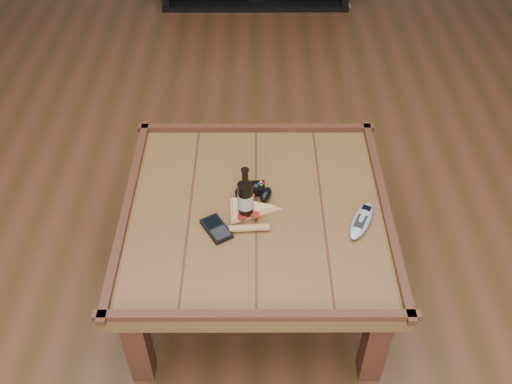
{
  "coord_description": "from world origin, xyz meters",
  "views": [
    {
      "loc": [
        -0.0,
        -1.51,
        1.98
      ],
      "look_at": [
        -0.0,
        0.02,
        0.52
      ],
      "focal_mm": 40.0,
      "sensor_mm": 36.0,
      "label": 1
    }
  ],
  "objects_px": {
    "game_controller": "(253,192)",
    "beer_bottle": "(245,197)",
    "pizza_slice": "(248,212)",
    "coffee_table": "(256,220)",
    "smartphone": "(216,229)",
    "remote_control": "(362,220)"
  },
  "relations": [
    {
      "from": "coffee_table",
      "to": "beer_bottle",
      "type": "distance_m",
      "value": 0.16
    },
    {
      "from": "beer_bottle",
      "to": "game_controller",
      "type": "relative_size",
      "value": 1.39
    },
    {
      "from": "beer_bottle",
      "to": "remote_control",
      "type": "distance_m",
      "value": 0.43
    },
    {
      "from": "pizza_slice",
      "to": "remote_control",
      "type": "height_order",
      "value": "remote_control"
    },
    {
      "from": "game_controller",
      "to": "pizza_slice",
      "type": "xyz_separation_m",
      "value": [
        -0.02,
        -0.1,
        -0.01
      ]
    },
    {
      "from": "pizza_slice",
      "to": "game_controller",
      "type": "bearing_deg",
      "value": 75.11
    },
    {
      "from": "smartphone",
      "to": "remote_control",
      "type": "distance_m",
      "value": 0.53
    },
    {
      "from": "game_controller",
      "to": "beer_bottle",
      "type": "bearing_deg",
      "value": -107.68
    },
    {
      "from": "beer_bottle",
      "to": "smartphone",
      "type": "height_order",
      "value": "beer_bottle"
    },
    {
      "from": "beer_bottle",
      "to": "game_controller",
      "type": "distance_m",
      "value": 0.13
    },
    {
      "from": "beer_bottle",
      "to": "pizza_slice",
      "type": "height_order",
      "value": "beer_bottle"
    },
    {
      "from": "coffee_table",
      "to": "pizza_slice",
      "type": "bearing_deg",
      "value": -137.56
    },
    {
      "from": "game_controller",
      "to": "coffee_table",
      "type": "bearing_deg",
      "value": -83.25
    },
    {
      "from": "pizza_slice",
      "to": "remote_control",
      "type": "xyz_separation_m",
      "value": [
        0.42,
        -0.05,
        0.01
      ]
    },
    {
      "from": "game_controller",
      "to": "remote_control",
      "type": "height_order",
      "value": "game_controller"
    },
    {
      "from": "smartphone",
      "to": "remote_control",
      "type": "height_order",
      "value": "remote_control"
    },
    {
      "from": "pizza_slice",
      "to": "smartphone",
      "type": "bearing_deg",
      "value": -148.03
    },
    {
      "from": "coffee_table",
      "to": "game_controller",
      "type": "height_order",
      "value": "game_controller"
    },
    {
      "from": "remote_control",
      "to": "coffee_table",
      "type": "bearing_deg",
      "value": -166.02
    },
    {
      "from": "game_controller",
      "to": "remote_control",
      "type": "bearing_deg",
      "value": -22.59
    },
    {
      "from": "coffee_table",
      "to": "pizza_slice",
      "type": "distance_m",
      "value": 0.08
    },
    {
      "from": "beer_bottle",
      "to": "game_controller",
      "type": "bearing_deg",
      "value": 74.66
    }
  ]
}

